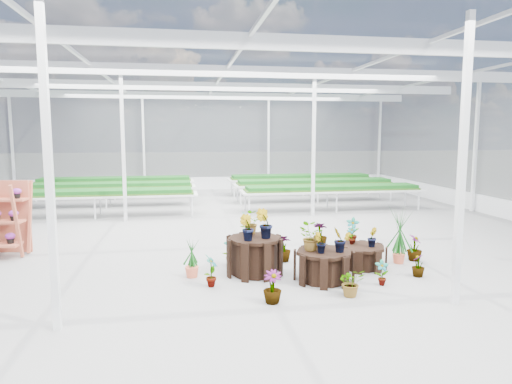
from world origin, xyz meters
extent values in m
plane|color=gray|center=(0.00, 0.00, 0.00)|extent=(24.00, 24.00, 0.00)
cylinder|color=black|center=(0.09, -1.96, 0.36)|extent=(1.33, 1.33, 0.73)
cylinder|color=black|center=(1.29, -2.56, 0.28)|extent=(1.34, 1.34, 0.56)
cylinder|color=black|center=(2.29, -1.86, 0.22)|extent=(1.26, 1.26, 0.45)
imported|color=#114814|center=(-0.06, -1.87, 0.97)|extent=(0.28, 0.30, 0.48)
imported|color=#114814|center=(0.26, -2.06, 1.01)|extent=(0.37, 0.34, 0.56)
imported|color=#114814|center=(0.05, -1.61, 0.95)|extent=(0.51, 0.52, 0.44)
imported|color=#114814|center=(-0.09, -2.19, 0.97)|extent=(0.34, 0.33, 0.49)
imported|color=#114814|center=(1.03, -2.49, 0.82)|extent=(0.60, 0.59, 0.51)
imported|color=#114814|center=(1.52, -2.71, 0.80)|extent=(0.33, 0.33, 0.47)
imported|color=#114814|center=(1.31, -2.25, 0.80)|extent=(0.36, 0.36, 0.48)
imported|color=#114814|center=(1.17, -2.70, 0.76)|extent=(0.23, 0.19, 0.38)
imported|color=#114814|center=(2.15, -1.70, 0.64)|extent=(0.23, 0.24, 0.38)
imported|color=#114814|center=(2.47, -1.96, 0.64)|extent=(0.25, 0.27, 0.39)
imported|color=#114814|center=(2.22, -1.56, 0.71)|extent=(0.33, 0.29, 0.53)
imported|color=#114814|center=(-0.78, -2.57, 0.30)|extent=(0.29, 0.36, 0.59)
imported|color=#114814|center=(0.13, -3.51, 0.26)|extent=(0.32, 0.32, 0.53)
imported|color=#114814|center=(1.49, -3.42, 0.24)|extent=(0.43, 0.38, 0.48)
imported|color=#114814|center=(2.23, -2.98, 0.23)|extent=(0.27, 0.20, 0.46)
imported|color=#114814|center=(3.13, -2.61, 0.22)|extent=(0.35, 0.35, 0.44)
imported|color=#114814|center=(3.62, -1.57, 0.28)|extent=(0.43, 0.43, 0.56)
imported|color=#114814|center=(2.44, -0.77, 0.24)|extent=(0.25, 0.29, 0.47)
imported|color=#114814|center=(0.84, -1.17, 0.29)|extent=(0.44, 0.44, 0.58)
imported|color=#114814|center=(-0.31, -1.20, 0.27)|extent=(0.34, 0.33, 0.54)
camera|label=1|loc=(-1.26, -10.39, 2.69)|focal=32.00mm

